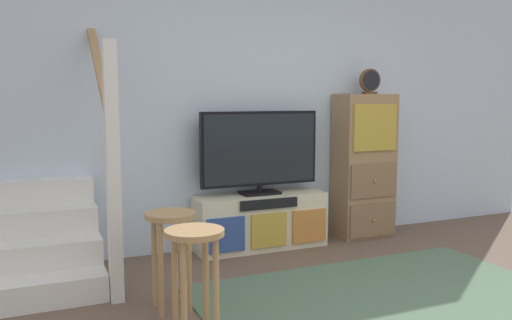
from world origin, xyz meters
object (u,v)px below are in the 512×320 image
object	(u,v)px
bar_stool_far	(171,237)
bar_stool_near	(195,259)
television	(260,150)
desk_clock	(370,81)
media_console	(261,222)
side_cabinet	(364,166)

from	to	relation	value
bar_stool_far	bar_stool_near	bearing A→B (deg)	-89.84
television	desk_clock	xyz separation A→B (m)	(1.19, -0.03, 0.65)
media_console	desk_clock	size ratio (longest dim) A/B	4.99
desk_clock	bar_stool_far	world-z (taller)	desk_clock
television	desk_clock	size ratio (longest dim) A/B	4.62
bar_stool_far	desk_clock	bearing A→B (deg)	24.90
side_cabinet	bar_stool_near	bearing A→B (deg)	-144.46
side_cabinet	bar_stool_near	size ratio (longest dim) A/B	2.14
television	side_cabinet	size ratio (longest dim) A/B	0.80
media_console	bar_stool_far	bearing A→B (deg)	-136.29
media_console	bar_stool_far	distance (m)	1.58
media_console	side_cabinet	bearing A→B (deg)	0.50
side_cabinet	desk_clock	bearing A→B (deg)	-22.49
media_console	bar_stool_near	world-z (taller)	bar_stool_near
desk_clock	television	bearing A→B (deg)	178.62
media_console	bar_stool_near	distance (m)	1.99
media_console	bar_stool_far	size ratio (longest dim) A/B	1.88
bar_stool_near	bar_stool_far	size ratio (longest dim) A/B	1.02
television	desk_clock	distance (m)	1.35
television	side_cabinet	bearing A→B (deg)	-0.68
media_console	desk_clock	world-z (taller)	desk_clock
television	bar_stool_far	size ratio (longest dim) A/B	1.74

